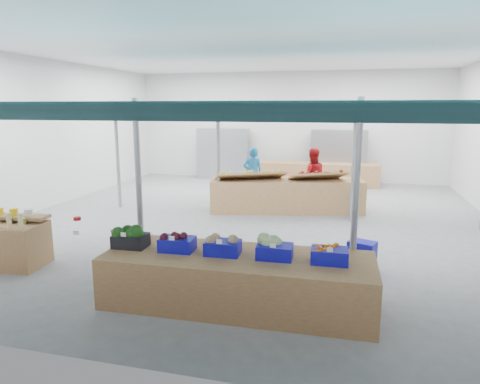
% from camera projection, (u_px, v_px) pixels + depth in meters
% --- Properties ---
extents(floor, '(13.00, 13.00, 0.00)m').
position_uv_depth(floor, '(250.00, 220.00, 10.99)').
color(floor, slate).
rests_on(floor, ground).
extents(hall, '(13.00, 13.00, 13.00)m').
position_uv_depth(hall, '(262.00, 115.00, 11.83)').
color(hall, silver).
rests_on(hall, ground).
extents(pole_grid, '(10.00, 4.60, 3.00)m').
position_uv_depth(pole_grid, '(267.00, 159.00, 8.79)').
color(pole_grid, gray).
rests_on(pole_grid, floor).
extents(awnings, '(9.50, 7.08, 0.30)m').
position_uv_depth(awnings, '(268.00, 111.00, 8.60)').
color(awnings, '#0A292E').
rests_on(awnings, pole_grid).
extents(back_shelving_left, '(2.00, 0.50, 2.00)m').
position_uv_depth(back_shelving_left, '(223.00, 154.00, 17.10)').
color(back_shelving_left, '#B23F33').
rests_on(back_shelving_left, floor).
extents(back_shelving_right, '(2.00, 0.50, 2.00)m').
position_uv_depth(back_shelving_right, '(338.00, 157.00, 16.01)').
color(back_shelving_right, '#B23F33').
rests_on(back_shelving_right, floor).
extents(veg_counter, '(3.92, 1.38, 0.76)m').
position_uv_depth(veg_counter, '(237.00, 280.00, 6.23)').
color(veg_counter, brown).
rests_on(veg_counter, floor).
extents(fruit_counter, '(4.28, 1.90, 0.89)m').
position_uv_depth(fruit_counter, '(286.00, 195.00, 11.85)').
color(fruit_counter, brown).
rests_on(fruit_counter, floor).
extents(far_counter, '(4.65, 1.10, 0.83)m').
position_uv_depth(far_counter, '(314.00, 174.00, 15.86)').
color(far_counter, brown).
rests_on(far_counter, floor).
extents(crate_stack, '(0.54, 0.46, 0.54)m').
position_uv_depth(crate_stack, '(362.00, 256.00, 7.53)').
color(crate_stack, '#0F0E9F').
rests_on(crate_stack, floor).
extents(vendor_left, '(0.68, 0.52, 1.66)m').
position_uv_depth(vendor_left, '(253.00, 174.00, 13.11)').
color(vendor_left, '#1A6FAE').
rests_on(vendor_left, floor).
extents(vendor_right, '(0.93, 0.80, 1.66)m').
position_uv_depth(vendor_right, '(312.00, 176.00, 12.67)').
color(vendor_right, '#A31417').
rests_on(vendor_right, floor).
extents(crate_broccoli, '(0.51, 0.41, 0.35)m').
position_uv_depth(crate_broccoli, '(130.00, 237.00, 6.50)').
color(crate_broccoli, black).
rests_on(crate_broccoli, veg_counter).
extents(crate_beets, '(0.51, 0.41, 0.29)m').
position_uv_depth(crate_beets, '(177.00, 242.00, 6.33)').
color(crate_beets, '#0F0E9F').
rests_on(crate_beets, veg_counter).
extents(crate_celeriac, '(0.51, 0.41, 0.31)m').
position_uv_depth(crate_celeriac, '(223.00, 245.00, 6.17)').
color(crate_celeriac, '#0F0E9F').
rests_on(crate_celeriac, veg_counter).
extents(crate_cabbage, '(0.51, 0.41, 0.35)m').
position_uv_depth(crate_cabbage, '(275.00, 248.00, 6.00)').
color(crate_cabbage, '#0F0E9F').
rests_on(crate_cabbage, veg_counter).
extents(crate_carrots, '(0.51, 0.41, 0.29)m').
position_uv_depth(crate_carrots, '(329.00, 255.00, 5.85)').
color(crate_carrots, '#0F0E9F').
rests_on(crate_carrots, veg_counter).
extents(sparrow, '(0.12, 0.09, 0.11)m').
position_uv_depth(sparrow, '(115.00, 233.00, 6.39)').
color(sparrow, brown).
rests_on(sparrow, crate_broccoli).
extents(pole_ribbon, '(0.12, 0.12, 0.28)m').
position_uv_depth(pole_ribbon, '(77.00, 220.00, 6.84)').
color(pole_ribbon, red).
rests_on(pole_ribbon, pole_grid).
extents(apple_heap_yellow, '(2.02, 1.46, 0.27)m').
position_uv_depth(apple_heap_yellow, '(251.00, 174.00, 11.65)').
color(apple_heap_yellow, '#997247').
rests_on(apple_heap_yellow, fruit_counter).
extents(apple_heap_red, '(1.66, 1.28, 0.27)m').
position_uv_depth(apple_heap_red, '(318.00, 174.00, 11.61)').
color(apple_heap_red, '#997247').
rests_on(apple_heap_red, fruit_counter).
extents(pineapple, '(0.14, 0.14, 0.39)m').
position_uv_depth(pineapple, '(357.00, 174.00, 11.58)').
color(pineapple, '#8C6019').
rests_on(pineapple, fruit_counter).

